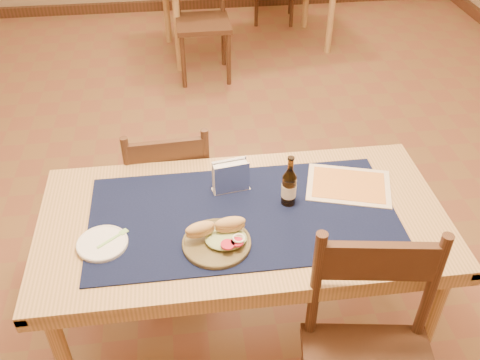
{
  "coord_description": "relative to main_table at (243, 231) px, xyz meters",
  "views": [
    {
      "loc": [
        -0.21,
        -2.35,
        2.16
      ],
      "look_at": [
        0.0,
        -0.7,
        0.85
      ],
      "focal_mm": 40.0,
      "sensor_mm": 36.0,
      "label": 1
    }
  ],
  "objects": [
    {
      "name": "baseboard",
      "position": [
        0.0,
        0.8,
        -0.62
      ],
      "size": [
        6.0,
        7.0,
        0.1
      ],
      "color": "#472819",
      "rests_on": "ground"
    },
    {
      "name": "napkin_holder",
      "position": [
        -0.03,
        0.16,
        0.15
      ],
      "size": [
        0.16,
        0.08,
        0.14
      ],
      "color": "silver",
      "rests_on": "placemat"
    },
    {
      "name": "chair_back_near",
      "position": [
        0.02,
        2.72,
        -0.18
      ],
      "size": [
        0.44,
        0.44,
        0.94
      ],
      "color": "#472819",
      "rests_on": "ground"
    },
    {
      "name": "fork",
      "position": [
        -0.49,
        -0.08,
        0.1
      ],
      "size": [
        0.11,
        0.09,
        0.0
      ],
      "color": "#98DE7A",
      "rests_on": "side_plate"
    },
    {
      "name": "placemat",
      "position": [
        0.0,
        0.0,
        0.09
      ],
      "size": [
        1.2,
        0.6,
        0.01
      ],
      "primitive_type": "cube",
      "color": "black",
      "rests_on": "main_table"
    },
    {
      "name": "menu_card",
      "position": [
        0.46,
        0.12,
        0.09
      ],
      "size": [
        0.4,
        0.34,
        0.01
      ],
      "color": "beige",
      "rests_on": "placemat"
    },
    {
      "name": "sandwich_plate",
      "position": [
        -0.11,
        -0.15,
        0.11
      ],
      "size": [
        0.25,
        0.25,
        0.1
      ],
      "color": "brown",
      "rests_on": "placemat"
    },
    {
      "name": "beer_bottle",
      "position": [
        0.19,
        0.05,
        0.17
      ],
      "size": [
        0.06,
        0.06,
        0.22
      ],
      "color": "#41280B",
      "rests_on": "placemat"
    },
    {
      "name": "chair_main_far",
      "position": [
        -0.3,
        0.56,
        -0.21
      ],
      "size": [
        0.43,
        0.43,
        0.88
      ],
      "color": "#472819",
      "rests_on": "ground"
    },
    {
      "name": "side_plate",
      "position": [
        -0.54,
        -0.1,
        0.1
      ],
      "size": [
        0.19,
        0.19,
        0.02
      ],
      "color": "white",
      "rests_on": "placemat"
    },
    {
      "name": "main_table",
      "position": [
        0.0,
        0.0,
        0.0
      ],
      "size": [
        1.6,
        0.8,
        0.75
      ],
      "color": "tan",
      "rests_on": "ground"
    }
  ]
}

